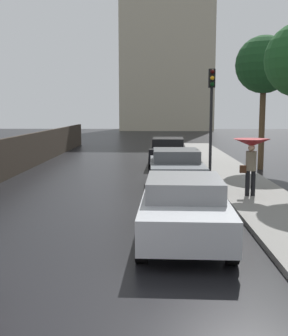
# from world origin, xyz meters

# --- Properties ---
(car_silver_mid_road) EXTENTS (1.98, 4.11, 1.37)m
(car_silver_mid_road) POSITION_xyz_m (2.42, 4.05, 0.73)
(car_silver_mid_road) COLOR #B2B5BA
(car_silver_mid_road) RESTS_ON ground
(car_grey_far_ahead) EXTENTS (1.90, 4.07, 1.42)m
(car_grey_far_ahead) POSITION_xyz_m (2.54, 10.09, 0.75)
(car_grey_far_ahead) COLOR slate
(car_grey_far_ahead) RESTS_ON ground
(car_black_behind_camera) EXTENTS (1.96, 4.40, 1.40)m
(car_black_behind_camera) POSITION_xyz_m (2.47, 16.89, 0.74)
(car_black_behind_camera) COLOR black
(car_black_behind_camera) RESTS_ON ground
(pedestrian_with_umbrella_far) EXTENTS (1.13, 1.13, 1.79)m
(pedestrian_with_umbrella_far) POSITION_xyz_m (4.79, 8.37, 1.61)
(pedestrian_with_umbrella_far) COLOR black
(pedestrian_with_umbrella_far) RESTS_ON sidewalk_strip
(traffic_light) EXTENTS (0.26, 0.39, 4.33)m
(traffic_light) POSITION_xyz_m (4.11, 12.89, 3.14)
(traffic_light) COLOR black
(traffic_light) RESTS_ON sidewalk_strip
(street_tree_far) EXTENTS (2.65, 2.65, 6.23)m
(street_tree_far) POSITION_xyz_m (6.85, 15.47, 4.86)
(street_tree_far) COLOR #4C3823
(street_tree_far) RESTS_ON ground
(distant_tower) EXTENTS (13.01, 10.51, 38.60)m
(distant_tower) POSITION_xyz_m (3.52, 58.32, 16.56)
(distant_tower) COLOR #B2A88E
(distant_tower) RESTS_ON ground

